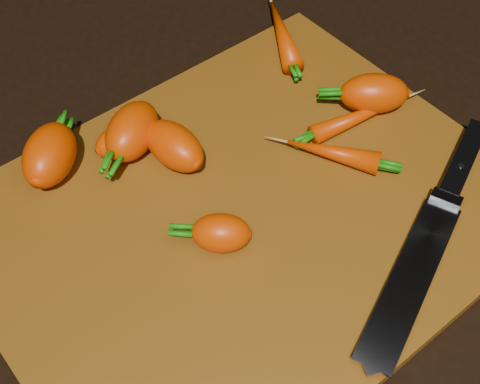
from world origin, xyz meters
TOP-DOWN VIEW (x-y plane):
  - ground at (0.00, 0.00)m, footprint 2.00×2.00m
  - cutting_board at (0.00, 0.00)m, footprint 0.50×0.40m
  - carrot_0 at (-0.12, 0.16)m, footprint 0.09×0.09m
  - carrot_1 at (-0.04, -0.02)m, footprint 0.06×0.06m
  - carrot_2 at (-0.02, 0.09)m, footprint 0.05×0.08m
  - carrot_3 at (-0.04, 0.14)m, footprint 0.09×0.08m
  - carrot_4 at (-0.05, 0.14)m, footprint 0.05×0.03m
  - carrot_5 at (0.19, 0.02)m, footprint 0.08×0.08m
  - carrot_6 at (0.19, 0.17)m, footprint 0.08×0.12m
  - carrot_7 at (0.17, 0.01)m, footprint 0.12×0.04m
  - carrot_8 at (0.11, -0.01)m, footprint 0.07×0.09m
  - knife at (0.08, -0.15)m, footprint 0.29×0.14m

SIDE VIEW (x-z plane):
  - ground at x=0.00m, z-range -0.01..0.00m
  - cutting_board at x=0.00m, z-range 0.00..0.01m
  - knife at x=0.08m, z-range 0.01..0.03m
  - carrot_7 at x=0.17m, z-range 0.01..0.03m
  - carrot_8 at x=0.11m, z-range 0.01..0.04m
  - carrot_6 at x=0.19m, z-range 0.01..0.04m
  - carrot_4 at x=-0.05m, z-range 0.01..0.04m
  - carrot_1 at x=-0.04m, z-range 0.01..0.05m
  - carrot_2 at x=-0.02m, z-range 0.01..0.06m
  - carrot_5 at x=0.19m, z-range 0.01..0.06m
  - carrot_3 at x=-0.04m, z-range 0.01..0.06m
  - carrot_0 at x=-0.12m, z-range 0.01..0.06m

